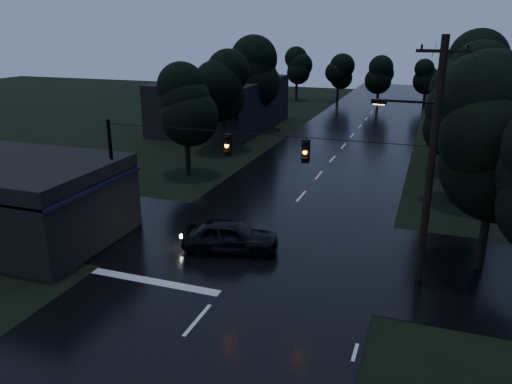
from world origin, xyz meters
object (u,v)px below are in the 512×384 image
Objects in this scene: storefront at (1,197)px; car at (230,236)px; utility_pole_main at (429,160)px; utility_pole_far at (446,123)px.

storefront reaches higher than car.
utility_pole_far is (0.89, 17.00, -1.38)m from utility_pole_main.
utility_pole_far is 19.72m from car.
utility_pole_far reaches higher than storefront.
storefront is 2.66× the size of car.
car is at bearing 9.41° from storefront.
utility_pole_main is at bearing 5.61° from storefront.
utility_pole_far is at bearing 87.00° from utility_pole_main.
car is (-8.54, -0.04, -4.48)m from utility_pole_main.
utility_pole_main is 9.64m from car.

